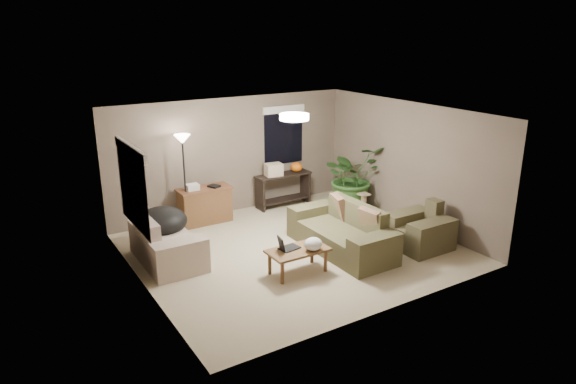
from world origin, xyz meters
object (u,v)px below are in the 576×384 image
loveseat (166,246)px  floor_lamp (183,150)px  armchair (419,231)px  desk (205,205)px  houseplant (352,184)px  main_sofa (343,234)px  papasan_chair (162,225)px  console_table (283,187)px  coffee_table (298,253)px  cat_scratching_post (363,206)px

loveseat → floor_lamp: (0.92, 1.38, 1.30)m
armchair → desk: (-2.87, 3.24, 0.08)m
armchair → houseplant: (0.28, 2.34, 0.27)m
main_sofa → papasan_chair: main_sofa is taller
desk → papasan_chair: size_ratio=1.17×
console_table → houseplant: size_ratio=0.89×
console_table → coffee_table: bearing=-117.3°
loveseat → desk: (1.33, 1.41, 0.08)m
console_table → floor_lamp: (-2.34, -0.08, 1.16)m
coffee_table → cat_scratching_post: size_ratio=2.00×
console_table → floor_lamp: floor_lamp is taller
loveseat → console_table: loveseat is taller
armchair → coffee_table: (-2.49, 0.28, 0.06)m
papasan_chair → floor_lamp: size_ratio=0.49×
desk → console_table: 1.93m
main_sofa → papasan_chair: (-2.77, 1.74, 0.17)m
armchair → console_table: 3.42m
console_table → houseplant: (1.21, -0.95, 0.13)m
main_sofa → cat_scratching_post: bearing=38.7°
loveseat → desk: 1.94m
console_table → desk: bearing=-178.5°
coffee_table → console_table: console_table is taller
armchair → houseplant: size_ratio=0.68×
desk → console_table: same height
floor_lamp → houseplant: bearing=-13.7°
loveseat → papasan_chair: (0.14, 0.54, 0.17)m
console_table → cat_scratching_post: bearing=-52.8°
main_sofa → cat_scratching_post: 1.89m
coffee_table → papasan_chair: 2.62m
houseplant → armchair: bearing=-96.8°
armchair → cat_scratching_post: size_ratio=2.00×
coffee_table → houseplant: (2.77, 2.06, 0.21)m
desk → papasan_chair: (-1.19, -0.87, 0.09)m
coffee_table → main_sofa: bearing=16.4°
houseplant → cat_scratching_post: size_ratio=2.93×
floor_lamp → houseplant: (3.56, -0.87, -1.03)m
main_sofa → cat_scratching_post: main_sofa is taller
desk → houseplant: (3.14, -0.90, 0.19)m
loveseat → papasan_chair: bearing=75.7°
armchair → loveseat: bearing=156.4°
cat_scratching_post → coffee_table: bearing=-150.2°
main_sofa → houseplant: bearing=47.5°
floor_lamp → houseplant: 3.80m
loveseat → papasan_chair: 0.58m
coffee_table → desk: 2.98m
desk → floor_lamp: bearing=-175.7°
armchair → coffee_table: size_ratio=1.00×
armchair → cat_scratching_post: bearing=84.1°
console_table → cat_scratching_post: console_table is taller
desk → houseplant: bearing=-16.0°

